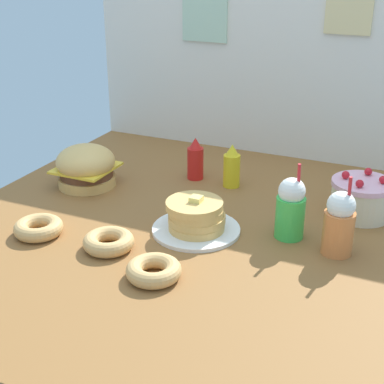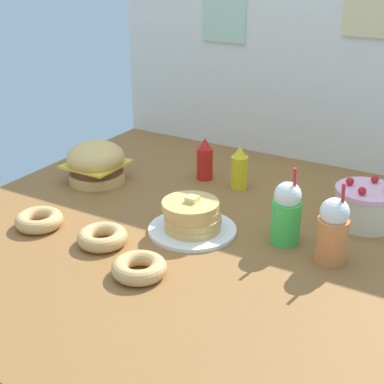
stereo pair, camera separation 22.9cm
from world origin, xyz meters
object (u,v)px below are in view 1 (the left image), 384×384
burger (86,167)px  cream_soda_cup (291,208)px  donut_chocolate (109,241)px  layer_cake (361,198)px  ketchup_bottle (195,160)px  donut_vanilla (154,270)px  donut_pink_glaze (38,227)px  mustard_bottle (232,167)px  orange_float_cup (339,223)px  pancake_stack (196,219)px

burger → cream_soda_cup: cream_soda_cup is taller
donut_chocolate → layer_cake: bearing=39.9°
ketchup_bottle → cream_soda_cup: bearing=-34.6°
ketchup_bottle → donut_vanilla: bearing=-75.0°
cream_soda_cup → donut_pink_glaze: size_ratio=1.61×
burger → mustard_bottle: (61.91, 26.74, 0.18)cm
layer_cake → mustard_bottle: bearing=173.2°
layer_cake → orange_float_cup: bearing=-94.4°
mustard_bottle → layer_cake: bearing=-6.8°
donut_pink_glaze → orange_float_cup: bearing=17.1°
pancake_stack → donut_pink_glaze: 61.05cm
burger → pancake_stack: (65.17, -21.71, -3.60)cm
mustard_bottle → donut_chocolate: size_ratio=1.08×
pancake_stack → cream_soda_cup: cream_soda_cup is taller
cream_soda_cup → donut_vanilla: cream_soda_cup is taller
ketchup_bottle → donut_chocolate: size_ratio=1.08×
donut_pink_glaze → donut_vanilla: bearing=-9.5°
donut_chocolate → cream_soda_cup: bearing=32.2°
mustard_bottle → donut_pink_glaze: size_ratio=1.08×
mustard_bottle → donut_vanilla: 85.09cm
burger → orange_float_cup: (118.41, -15.63, 2.71)cm
cream_soda_cup → donut_vanilla: bearing=-125.3°
pancake_stack → mustard_bottle: (-3.26, 48.46, 3.78)cm
donut_vanilla → burger: bearing=138.6°
cream_soda_cup → layer_cake: bearing=54.2°
layer_cake → donut_pink_glaze: (-110.63, -68.47, -4.82)cm
cream_soda_cup → orange_float_cup: same height
mustard_bottle → donut_pink_glaze: (-51.40, -75.52, -6.40)cm
ketchup_bottle → donut_vanilla: 89.80cm
mustard_bottle → donut_vanilla: size_ratio=1.08×
layer_cake → donut_vanilla: layer_cake is taller
burger → layer_cake: size_ratio=1.06×
pancake_stack → donut_pink_glaze: size_ratio=1.83×
donut_chocolate → ketchup_bottle: bearing=89.0°
donut_chocolate → donut_vanilla: (24.51, -10.84, 0.00)cm
burger → donut_pink_glaze: 50.28cm
layer_cake → ketchup_bottle: bearing=173.6°
cream_soda_cup → orange_float_cup: (19.13, -5.06, 0.00)cm
burger → donut_vanilla: bearing=-41.4°
donut_pink_glaze → donut_chocolate: bearing=3.0°
ketchup_bottle → cream_soda_cup: (56.73, -39.08, 2.53)cm
orange_float_cup → donut_chocolate: bearing=-157.8°
orange_float_cup → donut_vanilla: bearing=-141.2°
cream_soda_cup → donut_pink_glaze: cream_soda_cup is taller
burger → donut_chocolate: burger is taller
pancake_stack → donut_pink_glaze: bearing=-153.7°
mustard_bottle → donut_chocolate: mustard_bottle is taller
mustard_bottle → donut_pink_glaze: 91.57cm
ketchup_bottle → donut_chocolate: 75.97cm
donut_pink_glaze → donut_vanilla: size_ratio=1.00×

